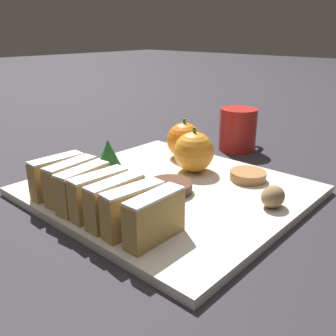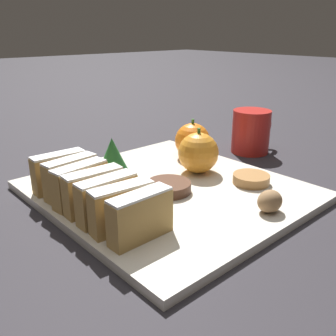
{
  "view_description": "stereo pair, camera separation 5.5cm",
  "coord_description": "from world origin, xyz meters",
  "px_view_note": "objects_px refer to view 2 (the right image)",
  "views": [
    {
      "loc": [
        -0.38,
        -0.34,
        0.23
      ],
      "look_at": [
        0.0,
        0.0,
        0.04
      ],
      "focal_mm": 40.0,
      "sensor_mm": 36.0,
      "label": 1
    },
    {
      "loc": [
        -0.34,
        -0.38,
        0.23
      ],
      "look_at": [
        0.0,
        0.0,
        0.04
      ],
      "focal_mm": 40.0,
      "sensor_mm": 36.0,
      "label": 2
    }
  ],
  "objects_px": {
    "orange_far": "(192,141)",
    "walnut": "(270,201)",
    "chocolate_cookie": "(169,187)",
    "orange_near": "(198,153)",
    "coffee_mug": "(251,131)"
  },
  "relations": [
    {
      "from": "orange_far",
      "to": "walnut",
      "type": "bearing_deg",
      "value": -110.37
    },
    {
      "from": "orange_far",
      "to": "walnut",
      "type": "relative_size",
      "value": 2.01
    },
    {
      "from": "orange_far",
      "to": "chocolate_cookie",
      "type": "height_order",
      "value": "orange_far"
    },
    {
      "from": "orange_near",
      "to": "coffee_mug",
      "type": "relative_size",
      "value": 0.71
    },
    {
      "from": "coffee_mug",
      "to": "walnut",
      "type": "bearing_deg",
      "value": -139.01
    },
    {
      "from": "walnut",
      "to": "chocolate_cookie",
      "type": "xyz_separation_m",
      "value": [
        -0.05,
        0.13,
        -0.01
      ]
    },
    {
      "from": "walnut",
      "to": "coffee_mug",
      "type": "xyz_separation_m",
      "value": [
        0.22,
        0.19,
        0.02
      ]
    },
    {
      "from": "orange_near",
      "to": "orange_far",
      "type": "xyz_separation_m",
      "value": [
        0.05,
        0.06,
        -0.0
      ]
    },
    {
      "from": "orange_near",
      "to": "orange_far",
      "type": "bearing_deg",
      "value": 51.8
    },
    {
      "from": "orange_far",
      "to": "coffee_mug",
      "type": "xyz_separation_m",
      "value": [
        0.14,
        -0.03,
        -0.0
      ]
    },
    {
      "from": "orange_far",
      "to": "walnut",
      "type": "distance_m",
      "value": 0.23
    },
    {
      "from": "orange_near",
      "to": "walnut",
      "type": "height_order",
      "value": "orange_near"
    },
    {
      "from": "orange_near",
      "to": "walnut",
      "type": "distance_m",
      "value": 0.17
    },
    {
      "from": "chocolate_cookie",
      "to": "coffee_mug",
      "type": "relative_size",
      "value": 0.62
    },
    {
      "from": "orange_near",
      "to": "chocolate_cookie",
      "type": "height_order",
      "value": "orange_near"
    }
  ]
}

